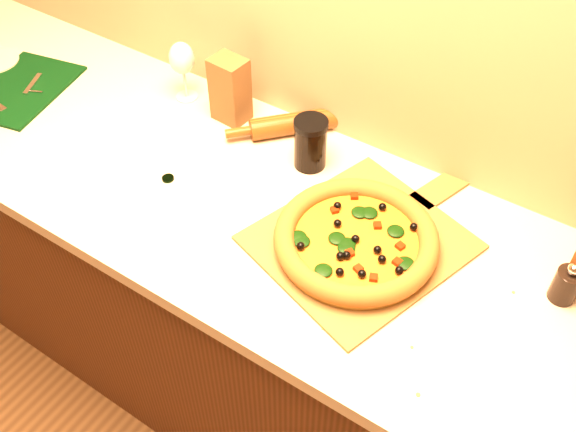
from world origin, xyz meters
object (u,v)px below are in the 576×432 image
object	(u,v)px
rolling_pin	(304,122)
wine_glass	(182,60)
pizza_peel	(365,238)
pizza	(356,240)
cutting_board	(20,89)
dark_jar	(310,143)
pepper_grinder	(566,284)

from	to	relation	value
rolling_pin	wine_glass	size ratio (longest dim) A/B	1.90
pizza_peel	pizza	world-z (taller)	pizza
cutting_board	wine_glass	bearing A→B (deg)	17.46
pizza_peel	dark_jar	size ratio (longest dim) A/B	4.56
pizza_peel	dark_jar	xyz separation A→B (m)	(-0.24, 0.15, 0.06)
pepper_grinder	pizza	bearing A→B (deg)	-163.94
cutting_board	pizza_peel	bearing A→B (deg)	-10.04
cutting_board	rolling_pin	distance (m)	0.82
pizza_peel	pizza	xyz separation A→B (m)	(-0.01, -0.04, 0.03)
dark_jar	cutting_board	bearing A→B (deg)	-167.56
pizza_peel	wine_glass	distance (m)	0.71
pizza	rolling_pin	xyz separation A→B (m)	(-0.32, 0.29, -0.00)
pepper_grinder	rolling_pin	bearing A→B (deg)	167.15
pizza_peel	pepper_grinder	bearing A→B (deg)	28.91
pizza	pizza_peel	bearing A→B (deg)	82.02
wine_glass	rolling_pin	bearing A→B (deg)	9.00
rolling_pin	pizza_peel	bearing A→B (deg)	-38.03
pizza	wine_glass	xyz separation A→B (m)	(-0.67, 0.23, 0.09)
wine_glass	dark_jar	bearing A→B (deg)	-6.32
pizza	rolling_pin	distance (m)	0.43
pepper_grinder	dark_jar	world-z (taller)	dark_jar
pepper_grinder	wine_glass	xyz separation A→B (m)	(-1.09, 0.11, 0.08)
cutting_board	rolling_pin	world-z (taller)	rolling_pin
pizza_peel	pepper_grinder	distance (m)	0.42
wine_glass	dark_jar	distance (m)	0.44
cutting_board	rolling_pin	size ratio (longest dim) A/B	1.10
rolling_pin	wine_glass	xyz separation A→B (m)	(-0.35, -0.06, 0.09)
pizza	cutting_board	bearing A→B (deg)	-179.73
pepper_grinder	rolling_pin	distance (m)	0.75
wine_glass	pizza_peel	bearing A→B (deg)	-16.10
pizza	pepper_grinder	size ratio (longest dim) A/B	3.47
pizza	cutting_board	world-z (taller)	pizza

